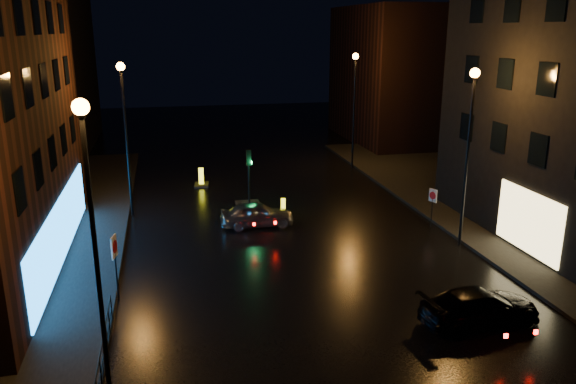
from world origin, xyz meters
The scene contains 16 objects.
ground centered at (0.00, 0.00, 0.00)m, with size 120.00×120.00×0.00m, color black.
pavement_right centered at (14.00, 8.00, 0.07)m, with size 12.00×44.00×0.15m, color black.
building_far_left centered at (-16.00, 35.00, 7.00)m, with size 8.00×16.00×14.00m, color black.
building_far_right centered at (15.00, 32.00, 6.00)m, with size 8.00×14.00×12.00m, color black.
street_lamp_lnear centered at (-7.80, -2.00, 5.56)m, with size 0.44×0.44×8.37m.
street_lamp_lfar centered at (-7.80, 14.00, 5.56)m, with size 0.44×0.44×8.37m.
street_lamp_rnear centered at (7.80, 6.00, 5.56)m, with size 0.44×0.44×8.37m.
street_lamp_rfar centered at (7.80, 22.00, 5.56)m, with size 0.44×0.44×8.37m.
traffic_signal centered at (-1.20, 14.00, 0.50)m, with size 1.40×2.40×3.45m.
guard_railing centered at (-8.00, -1.00, 0.74)m, with size 0.05×6.04×1.00m.
silver_hatchback centered at (-1.29, 10.79, 0.65)m, with size 1.54×3.82×1.30m, color #999CA0.
dark_sedan centered at (4.68, -0.99, 0.64)m, with size 1.78×4.39×1.27m, color black.
bollard_near centered at (0.46, 12.36, 0.20)m, with size 0.93×1.20×0.93m.
bollard_far centered at (-3.58, 19.47, 0.26)m, with size 1.06×1.46×1.19m.
road_sign_left centered at (-7.90, 3.72, 1.94)m, with size 0.19×0.62×2.59m.
road_sign_right centered at (7.58, 8.60, 1.57)m, with size 0.23×0.49×2.09m.
Camera 1 is at (-5.78, -16.88, 10.04)m, focal length 35.00 mm.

